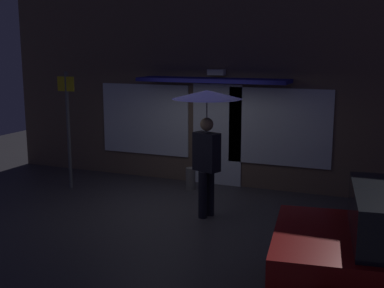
% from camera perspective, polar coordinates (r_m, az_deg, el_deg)
% --- Properties ---
extents(ground_plane, '(18.00, 18.00, 0.00)m').
position_cam_1_polar(ground_plane, '(9.05, -1.81, -8.01)').
color(ground_plane, '#38353A').
extents(building_facade, '(10.41, 1.00, 4.24)m').
position_cam_1_polar(building_facade, '(10.78, 3.21, 6.43)').
color(building_facade, brown).
rests_on(building_facade, ground).
extents(person_with_umbrella, '(1.20, 1.20, 2.24)m').
position_cam_1_polar(person_with_umbrella, '(8.51, 1.71, 2.82)').
color(person_with_umbrella, black).
rests_on(person_with_umbrella, ground).
extents(street_sign_post, '(0.40, 0.07, 2.47)m').
position_cam_1_polar(street_sign_post, '(10.69, -14.05, 2.31)').
color(street_sign_post, '#595B60').
rests_on(street_sign_post, ground).
extents(sidewalk_bollard, '(0.21, 0.21, 0.47)m').
position_cam_1_polar(sidewalk_bollard, '(10.52, -0.16, -4.00)').
color(sidewalk_bollard, slate).
rests_on(sidewalk_bollard, ground).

